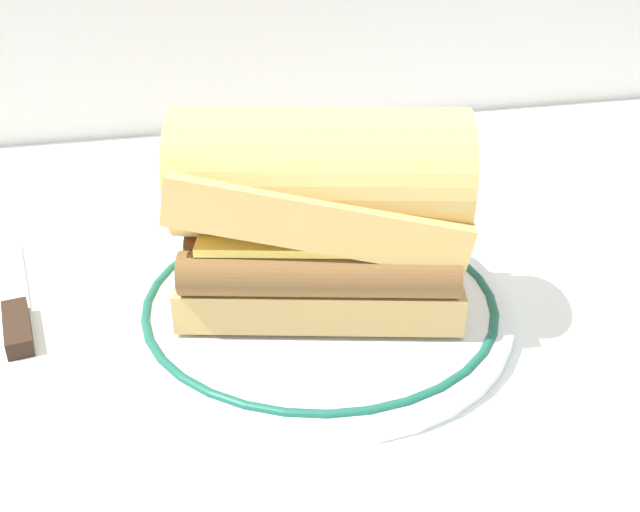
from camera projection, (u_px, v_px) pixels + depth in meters
The scene contains 4 objects.
ground_plane at pixel (345, 321), 0.48m from camera, with size 1.50×1.50×0.00m, color white.
plate at pixel (320, 304), 0.49m from camera, with size 0.25×0.25×0.01m.
sausage_sandwich at pixel (320, 210), 0.45m from camera, with size 0.20×0.14×0.13m.
butter_knife at pixel (15, 302), 0.50m from camera, with size 0.04×0.16×0.01m.
Camera 1 is at (-0.11, -0.39, 0.27)m, focal length 40.71 mm.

